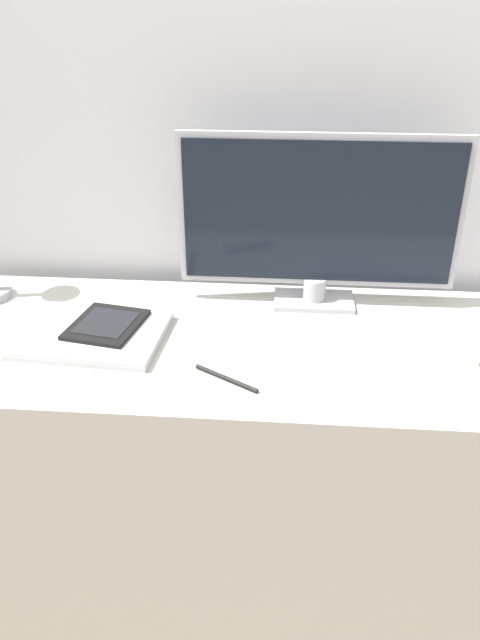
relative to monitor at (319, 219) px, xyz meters
The scene contains 7 objects.
wall_back 0.33m from the monitor, 120.54° to the left, with size 3.60×0.05×2.40m.
desk 0.61m from the monitor, 116.30° to the right, with size 1.59×0.56×0.72m.
monitor is the anchor object (origin of this frame).
keyboard 0.34m from the monitor, 52.99° to the right, with size 0.33×0.10×0.01m.
laptop 0.57m from the monitor, 156.44° to the right, with size 0.32×0.26×0.02m.
ereader 0.53m from the monitor, 157.27° to the right, with size 0.17×0.19×0.01m.
pen 0.44m from the monitor, 116.96° to the right, with size 0.13×0.09×0.01m.
Camera 1 is at (0.02, -0.94, 1.41)m, focal length 35.00 mm.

